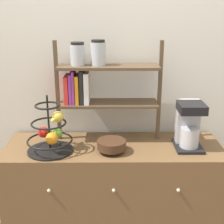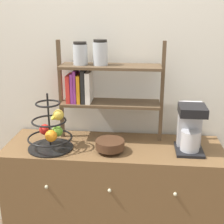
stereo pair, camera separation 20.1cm
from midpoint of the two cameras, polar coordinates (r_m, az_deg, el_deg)
wall_back at (r=2.23m, az=3.58°, el=7.21°), size 7.00×0.05×2.60m
sideboard at (r=2.31m, az=2.84°, el=-15.99°), size 1.45×0.50×0.86m
coffee_maker at (r=2.06m, az=16.84°, el=-2.80°), size 0.17×0.22×0.31m
fruit_stand at (r=2.03m, az=-8.34°, el=-3.51°), size 0.29×0.29×0.37m
wooden_bowl at (r=1.99m, az=2.53°, el=-6.10°), size 0.19×0.19×0.08m
shelf_hutch at (r=2.08m, az=-0.28°, el=5.99°), size 0.71×0.20×0.68m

